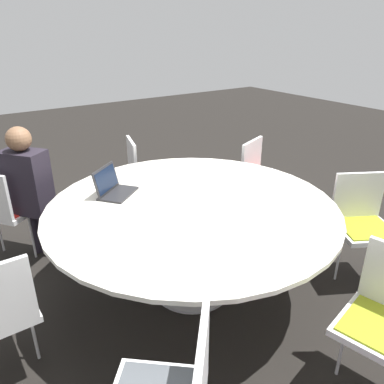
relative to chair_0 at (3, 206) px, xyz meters
name	(u,v)px	position (x,y,z in m)	size (l,w,h in m)	color
ground_plane	(192,288)	(-1.10, 1.29, -0.53)	(16.00, 16.00, 0.00)	black
conference_table	(192,216)	(-1.10, 1.29, 0.12)	(2.13, 2.13, 0.76)	#B7B7BC
chair_0	(3,206)	(0.00, 0.00, 0.00)	(0.60, 0.61, 0.88)	silver
chair_4	(363,218)	(-2.35, 1.90, 0.00)	(0.59, 0.58, 0.88)	silver
chair_5	(262,174)	(-2.38, 0.72, 0.00)	(0.56, 0.55, 0.88)	silver
chair_6	(145,170)	(-1.42, -0.07, 0.00)	(0.52, 0.54, 0.88)	silver
person_0	(29,185)	(-0.21, 0.14, 0.19)	(0.40, 0.42, 1.23)	#231E28
laptop	(113,187)	(-0.70, 0.78, 0.28)	(0.38, 0.37, 0.21)	#232326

